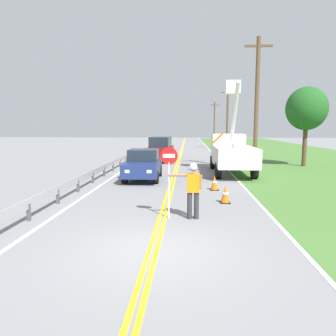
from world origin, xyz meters
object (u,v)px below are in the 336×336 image
flagger_worker (193,187)px  utility_bucket_truck (231,151)px  utility_pole_far (214,121)px  roadside_tree_verge (307,109)px  utility_pole_mid (227,117)px  traffic_cone_mid (214,183)px  stop_sign_paddle (169,166)px  oncoming_suv_second (161,149)px  utility_pole_near (257,102)px  traffic_cone_lead (225,194)px  oncoming_sedan_nearest (143,165)px

flagger_worker → utility_bucket_truck: size_ratio=0.27×
utility_pole_far → roadside_tree_verge: 39.49m
utility_pole_mid → utility_pole_far: 20.82m
flagger_worker → utility_bucket_truck: utility_bucket_truck is taller
utility_pole_far → traffic_cone_mid: size_ratio=11.08×
traffic_cone_mid → utility_pole_far: bearing=85.5°
utility_pole_mid → roadside_tree_verge: bearing=-79.0°
stop_sign_paddle → traffic_cone_mid: stop_sign_paddle is taller
stop_sign_paddle → oncoming_suv_second: (-1.77, 17.30, -0.65)m
flagger_worker → roadside_tree_verge: roadside_tree_verge is taller
stop_sign_paddle → utility_pole_mid: bearing=80.1°
utility_pole_mid → utility_pole_far: bearing=90.1°
utility_pole_near → traffic_cone_lead: 10.93m
flagger_worker → oncoming_suv_second: size_ratio=0.39×
oncoming_suv_second → roadside_tree_verge: (11.12, -2.81, 3.21)m
utility_pole_near → traffic_cone_mid: utility_pole_near is taller
roadside_tree_verge → flagger_worker: bearing=-120.7°
oncoming_suv_second → utility_pole_near: 9.47m
utility_bucket_truck → utility_pole_mid: size_ratio=0.85×
traffic_cone_lead → utility_pole_far: bearing=85.9°
stop_sign_paddle → flagger_worker: bearing=1.0°
utility_bucket_truck → oncoming_sedan_nearest: utility_bucket_truck is taller
flagger_worker → utility_pole_far: (4.97, 53.79, 3.01)m
oncoming_sedan_nearest → utility_pole_far: size_ratio=0.53×
traffic_cone_lead → traffic_cone_mid: 2.56m
stop_sign_paddle → oncoming_suv_second: stop_sign_paddle is taller
flagger_worker → traffic_cone_lead: size_ratio=2.61×
utility_bucket_truck → roadside_tree_verge: (5.97, 3.75, 2.84)m
oncoming_sedan_nearest → utility_pole_near: size_ratio=0.47×
stop_sign_paddle → roadside_tree_verge: size_ratio=0.39×
oncoming_suv_second → traffic_cone_mid: 13.02m
traffic_cone_mid → roadside_tree_verge: (7.49, 9.67, 3.93)m
flagger_worker → stop_sign_paddle: stop_sign_paddle is taller
utility_bucket_truck → oncoming_sedan_nearest: bearing=-149.4°
utility_pole_near → utility_pole_mid: 21.14m
utility_pole_far → stop_sign_paddle: bearing=-96.1°
oncoming_sedan_nearest → traffic_cone_mid: 4.72m
oncoming_suv_second → traffic_cone_lead: (3.84, -15.03, -0.72)m
flagger_worker → utility_bucket_truck: bearing=76.3°
oncoming_sedan_nearest → oncoming_suv_second: oncoming_suv_second is taller
utility_bucket_truck → traffic_cone_lead: 8.64m
oncoming_sedan_nearest → utility_pole_mid: utility_pole_mid is taller
utility_pole_far → roadside_tree_verge: size_ratio=1.31×
flagger_worker → oncoming_suv_second: (-2.53, 17.29, 0.01)m
utility_pole_near → roadside_tree_verge: size_ratio=1.49×
utility_pole_near → oncoming_suv_second: bearing=141.8°
traffic_cone_mid → utility_pole_mid: bearing=82.1°
oncoming_suv_second → traffic_cone_mid: size_ratio=6.69×
oncoming_sedan_nearest → traffic_cone_mid: oncoming_sedan_nearest is taller
traffic_cone_lead → oncoming_suv_second: bearing=104.3°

